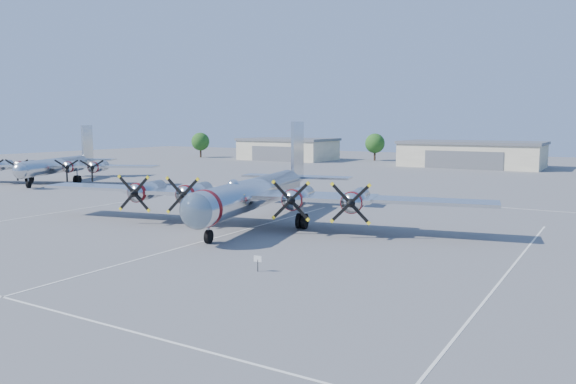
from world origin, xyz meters
The scene contains 9 objects.
ground centered at (0.00, 0.00, 0.00)m, with size 260.00×260.00×0.00m, color #5D5D5F.
parking_lines centered at (0.00, -1.75, 0.01)m, with size 60.00×50.08×0.01m.
hangar_west centered at (-45.00, 81.96, 2.71)m, with size 22.60×14.60×5.40m.
hangar_center centered at (0.00, 81.96, 2.71)m, with size 28.60×14.60×5.40m.
tree_far_west centered at (-70.00, 78.00, 4.22)m, with size 4.80×4.80×6.64m.
tree_west centered at (-25.00, 90.00, 4.22)m, with size 4.80×4.80×6.64m.
main_bomber_b29 centered at (-1.26, 3.77, 0.00)m, with size 42.10×28.80×9.31m, color silver, non-canonical shape.
bomber_west centered at (-47.57, 17.00, 0.00)m, with size 33.27×23.56×8.79m, color silver, non-canonical shape.
info_placard centered at (8.68, -10.77, 0.70)m, with size 0.52×0.13×1.00m.
Camera 1 is at (27.77, -38.82, 9.14)m, focal length 35.00 mm.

